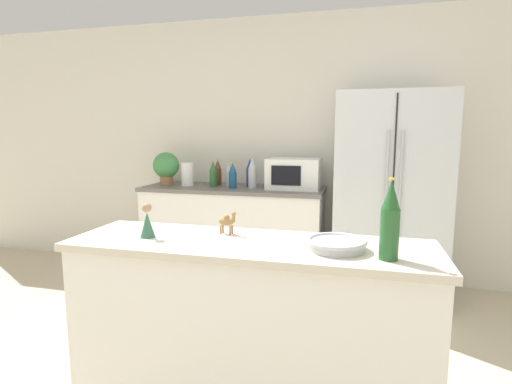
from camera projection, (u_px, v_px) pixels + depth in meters
wall_back at (285, 149)px, 3.99m from camera, size 8.00×0.06×2.55m
back_counter at (234, 233)px, 3.90m from camera, size 1.74×0.63×0.92m
refrigerator at (389, 198)px, 3.42m from camera, size 0.91×0.72×1.76m
bar_counter at (249, 338)px, 1.88m from camera, size 1.67×0.50×0.94m
potted_plant at (166, 167)px, 3.96m from camera, size 0.26×0.26×0.32m
paper_towel_roll at (187, 174)px, 3.90m from camera, size 0.12×0.12×0.22m
microwave at (294, 174)px, 3.68m from camera, size 0.48×0.37×0.28m
back_bottle_0 at (229, 175)px, 3.88m from camera, size 0.07×0.07×0.24m
back_bottle_1 at (252, 173)px, 3.71m from camera, size 0.08×0.08×0.30m
back_bottle_2 at (250, 173)px, 3.85m from camera, size 0.07×0.07×0.28m
back_bottle_3 at (233, 176)px, 3.71m from camera, size 0.07×0.07×0.25m
back_bottle_4 at (213, 174)px, 3.83m from camera, size 0.07×0.07×0.25m
back_bottle_5 at (218, 173)px, 3.95m from camera, size 0.07×0.07×0.26m
wine_bottle at (390, 221)px, 1.54m from camera, size 0.07×0.07×0.32m
fruit_bowl at (336, 244)px, 1.69m from camera, size 0.25×0.25×0.05m
camel_figurine at (227, 221)px, 1.95m from camera, size 0.09×0.05×0.11m
wise_man_figurine_blue at (147, 223)px, 1.88m from camera, size 0.07×0.07×0.16m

